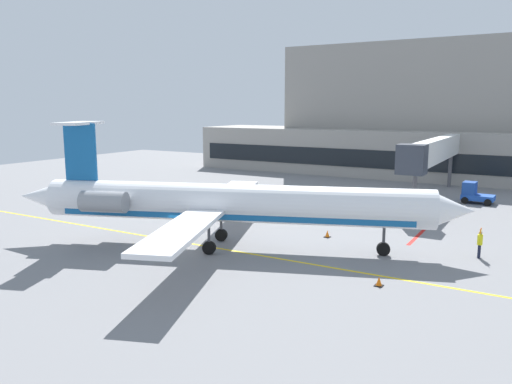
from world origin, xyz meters
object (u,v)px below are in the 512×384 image
Objects in this scene: baggage_tug at (385,206)px; pushback_tractor at (474,194)px; regional_jet at (226,203)px; marshaller at (480,243)px.

pushback_tractor is at bearing 60.94° from baggage_tug.
regional_jet is at bearing -113.27° from baggage_tug.
pushback_tractor is 20.64m from marshaller.
baggage_tug is at bearing -119.06° from pushback_tractor.
pushback_tractor is at bearing 64.28° from regional_jet.
marshaller is (8.96, -9.38, 0.08)m from baggage_tug.
pushback_tractor is at bearing 97.82° from marshaller.
regional_jet reaches higher than marshaller.
baggage_tug is 1.05× the size of pushback_tractor.
regional_jet is at bearing -115.72° from pushback_tractor.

